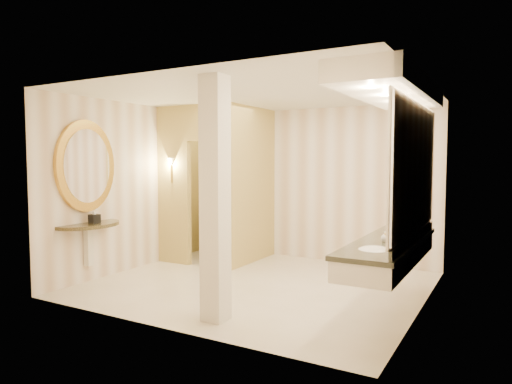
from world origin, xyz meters
TOP-DOWN VIEW (x-y plane):
  - floor at (0.00, 0.00)m, footprint 4.50×4.50m
  - ceiling at (0.00, 0.00)m, footprint 4.50×4.50m
  - wall_back at (0.00, 2.00)m, footprint 4.50×0.02m
  - wall_front at (0.00, -2.00)m, footprint 4.50×0.02m
  - wall_left at (-2.25, 0.00)m, footprint 0.02×4.00m
  - wall_right at (2.25, 0.00)m, footprint 0.02×4.00m
  - toilet_closet at (-1.12, 0.97)m, footprint 1.50×1.55m
  - wall_sconce at (-1.93, 0.43)m, footprint 0.14×0.14m
  - vanity at (1.98, -0.40)m, footprint 0.75×2.53m
  - console_shelf at (-2.21, -1.12)m, footprint 1.02×1.02m
  - pillar at (0.32, -1.51)m, footprint 0.26×0.26m
  - tissue_box at (-2.08, -1.10)m, footprint 0.14×0.14m
  - toilet at (-1.70, 1.59)m, footprint 0.48×0.82m
  - soap_bottle_a at (1.95, -0.21)m, footprint 0.07×0.07m
  - soap_bottle_b at (1.94, -0.55)m, footprint 0.11×0.11m
  - soap_bottle_c at (1.97, -0.13)m, footprint 0.10×0.10m

SIDE VIEW (x-z plane):
  - floor at x=0.00m, z-range 0.00..0.00m
  - toilet at x=-1.70m, z-range 0.00..0.82m
  - soap_bottle_a at x=1.95m, z-range 0.88..0.99m
  - soap_bottle_b at x=1.94m, z-range 0.88..0.99m
  - tissue_box at x=-2.08m, z-range 0.88..1.00m
  - soap_bottle_c at x=1.97m, z-range 0.88..1.08m
  - console_shelf at x=-2.21m, z-range 0.37..2.32m
  - wall_back at x=0.00m, z-range 0.00..2.70m
  - wall_front at x=0.00m, z-range 0.00..2.70m
  - wall_left at x=-2.25m, z-range 0.00..2.70m
  - wall_right at x=2.25m, z-range 0.00..2.70m
  - pillar at x=0.32m, z-range 0.00..2.70m
  - toilet_closet at x=-1.12m, z-range 0.04..2.74m
  - vanity at x=1.98m, z-range 0.58..2.67m
  - wall_sconce at x=-1.93m, z-range 1.52..1.94m
  - ceiling at x=0.00m, z-range 2.70..2.70m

